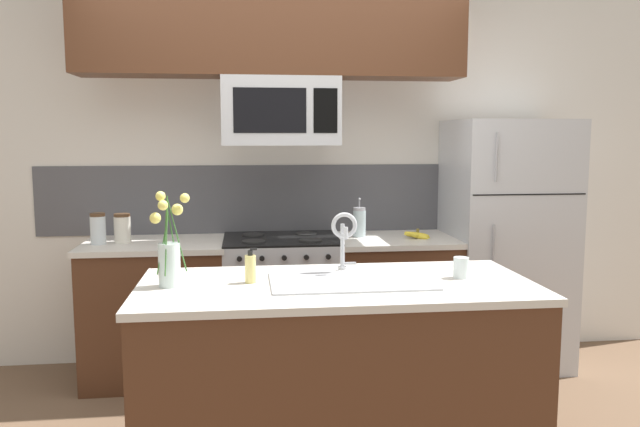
% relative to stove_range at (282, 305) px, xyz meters
% --- Properties ---
extents(rear_partition, '(5.20, 0.10, 2.60)m').
position_rel_stove_range_xyz_m(rear_partition, '(0.30, 0.38, 0.84)').
color(rear_partition, silver).
rests_on(rear_partition, ground).
extents(splash_band, '(3.32, 0.01, 0.48)m').
position_rel_stove_range_xyz_m(splash_band, '(-0.00, 0.32, 0.69)').
color(splash_band, '#4C4C51').
rests_on(splash_band, rear_partition).
extents(back_counter_left, '(0.91, 0.65, 0.91)m').
position_rel_stove_range_xyz_m(back_counter_left, '(-0.82, 0.00, -0.01)').
color(back_counter_left, '#4C2B19').
rests_on(back_counter_left, ground).
extents(back_counter_right, '(0.82, 0.65, 0.91)m').
position_rel_stove_range_xyz_m(back_counter_right, '(0.78, 0.00, -0.01)').
color(back_counter_right, '#4C2B19').
rests_on(back_counter_right, ground).
extents(stove_range, '(0.76, 0.64, 0.93)m').
position_rel_stove_range_xyz_m(stove_range, '(0.00, 0.00, 0.00)').
color(stove_range, '#B7BABF').
rests_on(stove_range, ground).
extents(microwave, '(0.74, 0.40, 0.43)m').
position_rel_stove_range_xyz_m(microwave, '(0.00, -0.02, 1.29)').
color(microwave, '#B7BABF').
extents(upper_cabinet_band, '(2.43, 0.34, 0.60)m').
position_rel_stove_range_xyz_m(upper_cabinet_band, '(-0.05, -0.05, 1.80)').
color(upper_cabinet_band, '#4C2B19').
extents(refrigerator, '(0.78, 0.74, 1.70)m').
position_rel_stove_range_xyz_m(refrigerator, '(1.56, 0.02, 0.39)').
color(refrigerator, '#B7BABF').
rests_on(refrigerator, ground).
extents(storage_jar_tall, '(0.10, 0.10, 0.20)m').
position_rel_stove_range_xyz_m(storage_jar_tall, '(-1.16, -0.04, 0.55)').
color(storage_jar_tall, silver).
rests_on(storage_jar_tall, back_counter_left).
extents(storage_jar_medium, '(0.11, 0.11, 0.19)m').
position_rel_stove_range_xyz_m(storage_jar_medium, '(-1.02, 0.02, 0.54)').
color(storage_jar_medium, silver).
rests_on(storage_jar_medium, back_counter_left).
extents(banana_bunch, '(0.19, 0.13, 0.08)m').
position_rel_stove_range_xyz_m(banana_bunch, '(0.92, -0.06, 0.47)').
color(banana_bunch, yellow).
rests_on(banana_bunch, back_counter_right).
extents(french_press, '(0.09, 0.09, 0.27)m').
position_rel_stove_range_xyz_m(french_press, '(0.54, 0.06, 0.55)').
color(french_press, silver).
rests_on(french_press, back_counter_right).
extents(island_counter, '(1.85, 0.84, 0.91)m').
position_rel_stove_range_xyz_m(island_counter, '(0.19, -1.25, -0.01)').
color(island_counter, '#4C2B19').
rests_on(island_counter, ground).
extents(kitchen_sink, '(0.76, 0.44, 0.16)m').
position_rel_stove_range_xyz_m(kitchen_sink, '(0.26, -1.25, 0.38)').
color(kitchen_sink, '#ADAFB5').
rests_on(kitchen_sink, island_counter).
extents(sink_faucet, '(0.14, 0.14, 0.31)m').
position_rel_stove_range_xyz_m(sink_faucet, '(0.26, -1.03, 0.65)').
color(sink_faucet, '#B7BABF').
rests_on(sink_faucet, island_counter).
extents(dish_soap_bottle, '(0.06, 0.05, 0.16)m').
position_rel_stove_range_xyz_m(dish_soap_bottle, '(-0.21, -1.21, 0.52)').
color(dish_soap_bottle, '#DBCC75').
rests_on(dish_soap_bottle, island_counter).
extents(drinking_glass, '(0.07, 0.07, 0.10)m').
position_rel_stove_range_xyz_m(drinking_glass, '(0.80, -1.23, 0.50)').
color(drinking_glass, silver).
rests_on(drinking_glass, island_counter).
extents(flower_vase, '(0.17, 0.18, 0.44)m').
position_rel_stove_range_xyz_m(flower_vase, '(-0.58, -1.24, 0.59)').
color(flower_vase, silver).
rests_on(flower_vase, island_counter).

